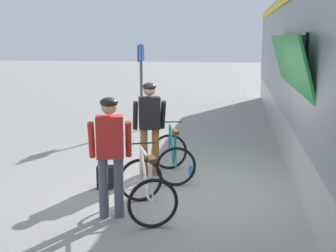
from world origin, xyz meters
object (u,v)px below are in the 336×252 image
Objects in this scene: bicycle_near_white at (146,188)px; water_bottle_by_the_backpack at (118,179)px; cyclist_far_in_dark at (150,121)px; cyclist_near_in_red at (110,147)px; water_bottle_near_the_bikes at (191,170)px; bicycle_far_teal at (173,156)px; backpack_on_platform at (105,177)px; platform_sign_post at (141,72)px.

water_bottle_by_the_backpack is at bearing 122.73° from bicycle_near_white.
cyclist_near_in_red is at bearing -94.64° from cyclist_far_in_dark.
bicycle_near_white is at bearing -80.39° from cyclist_far_in_dark.
cyclist_near_in_red reaches higher than water_bottle_near_the_bikes.
cyclist_far_in_dark is at bearing -170.16° from water_bottle_near_the_bikes.
bicycle_far_teal is at bearing 35.25° from water_bottle_by_the_backpack.
backpack_on_platform is at bearing 111.19° from cyclist_near_in_red.
cyclist_far_in_dark is 9.23× the size of water_bottle_near_the_bikes.
bicycle_far_teal is at bearing 26.36° from backpack_on_platform.
bicycle_far_teal is 0.49m from water_bottle_near_the_bikes.
bicycle_near_white is (0.48, 0.19, -0.65)m from cyclist_near_in_red.
backpack_on_platform is (-0.93, 0.98, -0.20)m from bicycle_near_white.
cyclist_near_in_red is 4.40× the size of backpack_on_platform.
cyclist_far_in_dark is 1.44× the size of bicycle_far_teal.
bicycle_far_teal is at bearing 72.85° from cyclist_near_in_red.
backpack_on_platform is 0.27m from water_bottle_by_the_backpack.
bicycle_far_teal is 3.05× the size of backpack_on_platform.
cyclist_far_in_dark is 1.98m from bicycle_near_white.
backpack_on_platform is 1.70m from water_bottle_near_the_bikes.
water_bottle_by_the_backpack is (-0.87, -0.62, -0.29)m from bicycle_far_teal.
bicycle_far_teal is 1.11m from water_bottle_by_the_backpack.
platform_sign_post is at bearing 102.90° from bicycle_near_white.
water_bottle_near_the_bikes is 0.82× the size of water_bottle_by_the_backpack.
cyclist_far_in_dark is 7.58× the size of water_bottle_by_the_backpack.
cyclist_far_in_dark is at bearing 171.82° from bicycle_far_teal.
platform_sign_post is at bearing 114.59° from water_bottle_near_the_bikes.
platform_sign_post is (-1.36, 5.93, 1.22)m from bicycle_near_white.
platform_sign_post is at bearing 97.34° from water_bottle_by_the_backpack.
water_bottle_near_the_bikes is (0.93, 2.16, -0.96)m from cyclist_near_in_red.
cyclist_near_in_red is at bearing -79.18° from backpack_on_platform.
water_bottle_near_the_bikes is at bearing 9.84° from cyclist_far_in_dark.
platform_sign_post is (-0.61, 4.77, 1.51)m from water_bottle_by_the_backpack.
cyclist_near_in_red reaches higher than bicycle_far_teal.
cyclist_far_in_dark is 1.40× the size of bicycle_near_white.
water_bottle_by_the_backpack is at bearing -144.75° from bicycle_far_teal.
cyclist_far_in_dark is 1.36m from backpack_on_platform.
bicycle_near_white is 6.20m from platform_sign_post.
water_bottle_near_the_bikes is at bearing 66.76° from cyclist_near_in_red.
water_bottle_near_the_bikes is (0.76, 0.13, -0.96)m from cyclist_far_in_dark.
platform_sign_post reaches higher than cyclist_far_in_dark.
bicycle_near_white is at bearing -102.92° from water_bottle_near_the_bikes.
cyclist_near_in_red is at bearing -78.79° from water_bottle_by_the_backpack.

